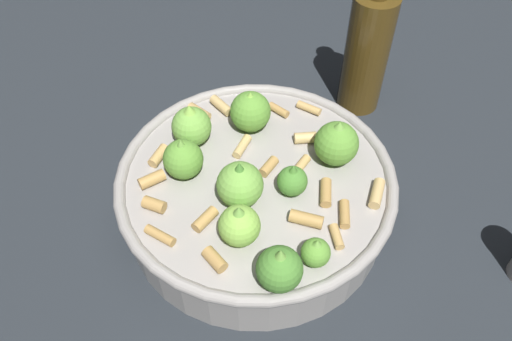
{
  "coord_description": "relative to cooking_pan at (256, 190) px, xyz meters",
  "views": [
    {
      "loc": [
        -0.03,
        -0.35,
        0.47
      ],
      "look_at": [
        0.0,
        0.0,
        0.07
      ],
      "focal_mm": 35.47,
      "sensor_mm": 36.0,
      "label": 1
    }
  ],
  "objects": [
    {
      "name": "olive_oil_bottle",
      "position": [
        0.16,
        0.18,
        0.05
      ],
      "size": [
        0.06,
        0.06,
        0.21
      ],
      "color": "#4C3814",
      "rests_on": "ground"
    },
    {
      "name": "ground_plane",
      "position": [
        0.0,
        0.0,
        -0.04
      ],
      "size": [
        2.4,
        2.4,
        0.0
      ],
      "primitive_type": "plane",
      "color": "#23282D"
    },
    {
      "name": "cooking_pan",
      "position": [
        0.0,
        0.0,
        0.0
      ],
      "size": [
        0.3,
        0.3,
        0.12
      ],
      "color": "#9E9993",
      "rests_on": "ground"
    }
  ]
}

